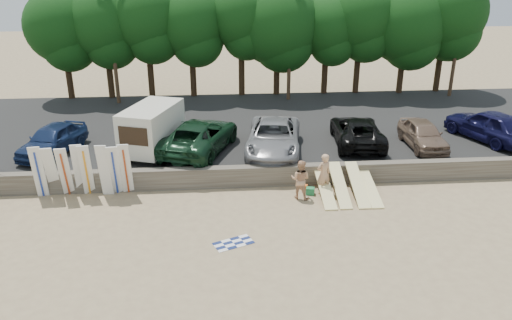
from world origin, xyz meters
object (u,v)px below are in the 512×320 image
object	(u,v)px
car_1	(199,136)
beachgoer_b	(300,179)
car_4	(423,134)
car_5	(489,125)
car_3	(357,131)
cooler	(310,191)
car_0	(52,139)
beachgoer_a	(324,174)
box_trailer	(152,128)
car_2	(274,137)

from	to	relation	value
car_1	beachgoer_b	bearing A→B (deg)	155.62
car_4	car_5	world-z (taller)	car_5
car_1	car_3	bearing A→B (deg)	-157.07
car_4	cooler	world-z (taller)	car_4
car_0	cooler	bearing A→B (deg)	-1.84
car_3	cooler	bearing A→B (deg)	59.58
car_4	beachgoer_a	size ratio (longest dim) A/B	2.14
car_1	cooler	bearing A→B (deg)	160.96
car_1	cooler	size ratio (longest dim) A/B	15.83
car_3	beachgoer_a	xyz separation A→B (m)	(-2.76, -4.56, -0.46)
car_3	beachgoer_a	bearing A→B (deg)	64.48
car_3	cooler	xyz separation A→B (m)	(-3.36, -4.60, -1.28)
box_trailer	beachgoer_a	distance (m)	9.08
car_3	car_0	bearing A→B (deg)	6.25
car_5	beachgoer_a	bearing A→B (deg)	3.43
box_trailer	car_5	bearing A→B (deg)	21.23
car_5	cooler	distance (m)	11.80
beachgoer_a	beachgoer_b	distance (m)	1.20
car_1	beachgoer_a	size ratio (longest dim) A/B	3.07
car_1	car_2	bearing A→B (deg)	-165.44
car_4	cooler	bearing A→B (deg)	-149.16
car_1	beachgoer_b	xyz separation A→B (m)	(4.60, -4.48, -0.62)
car_5	beachgoer_b	xyz separation A→B (m)	(-11.33, -4.91, -0.66)
car_3	beachgoer_b	world-z (taller)	car_3
beachgoer_a	car_0	bearing A→B (deg)	-37.94
beachgoer_a	car_1	bearing A→B (deg)	-55.18
beachgoer_b	cooler	world-z (taller)	beachgoer_b
car_0	car_5	xyz separation A→B (m)	(23.46, 0.13, 0.11)
car_1	car_3	distance (m)	8.51
beachgoer_a	car_3	bearing A→B (deg)	-140.80
beachgoer_b	box_trailer	bearing A→B (deg)	-6.72
box_trailer	car_4	xyz separation A→B (m)	(14.25, -0.12, -0.70)
car_1	car_4	xyz separation A→B (m)	(11.88, -0.28, -0.12)
car_0	car_5	distance (m)	23.46
car_2	beachgoer_a	xyz separation A→B (m)	(1.88, -3.75, -0.53)
car_1	car_2	distance (m)	3.87
beachgoer_b	car_3	bearing A→B (deg)	-103.20
car_2	car_3	bearing A→B (deg)	19.25
car_0	beachgoer_a	xyz separation A→B (m)	(13.27, -4.40, -0.49)
box_trailer	beachgoer_b	xyz separation A→B (m)	(6.96, -4.32, -1.20)
beachgoer_b	car_1	bearing A→B (deg)	-19.15
cooler	car_3	bearing A→B (deg)	69.03
beachgoer_b	car_2	bearing A→B (deg)	-54.66
car_3	car_4	xyz separation A→B (m)	(3.38, -0.73, -0.02)
car_2	car_5	xyz separation A→B (m)	(12.07, 0.79, 0.07)
beachgoer_a	beachgoer_b	bearing A→B (deg)	-1.28
beachgoer_b	cooler	size ratio (longest dim) A/B	4.81
box_trailer	car_2	xyz separation A→B (m)	(6.22, -0.20, -0.61)
car_4	car_0	bearing A→B (deg)	179.26
car_1	beachgoer_a	distance (m)	7.08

